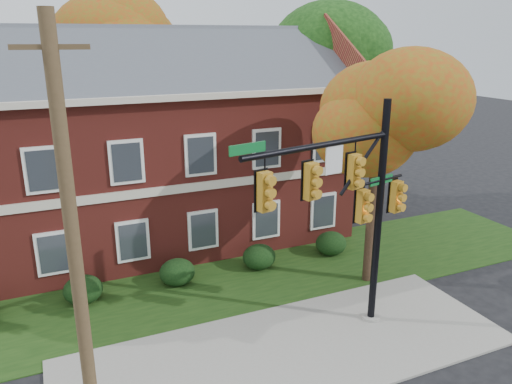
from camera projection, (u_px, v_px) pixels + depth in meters
name	position (u px, v px, depth m)	size (l,w,h in m)	color
ground	(306.00, 371.00, 14.50)	(120.00, 120.00, 0.00)	black
sidewalk	(290.00, 351.00, 15.36)	(14.00, 5.00, 0.08)	gray
grass_strip	(232.00, 282.00, 19.73)	(30.00, 6.00, 0.04)	#193811
apartment_building	(142.00, 136.00, 22.68)	(18.80, 8.80, 9.74)	maroon
hedge_left	(83.00, 290.00, 18.08)	(1.40, 1.26, 1.05)	black
hedge_center	(177.00, 272.00, 19.42)	(1.40, 1.26, 1.05)	black
hedge_right	(259.00, 257.00, 20.77)	(1.40, 1.26, 1.05)	black
hedge_far_right	(331.00, 243.00, 22.11)	(1.40, 1.26, 1.05)	black
tree_near_right	(386.00, 113.00, 17.89)	(4.50, 4.25, 8.58)	black
tree_right_rear	(345.00, 59.00, 26.84)	(6.30, 5.95, 10.62)	black
tree_far_rear	(133.00, 45.00, 28.89)	(6.84, 6.46, 11.52)	black
traffic_signal	(351.00, 198.00, 14.93)	(6.62, 1.70, 7.54)	gray
utility_pole	(73.00, 237.00, 11.21)	(1.53, 0.38, 9.88)	#4B3A23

